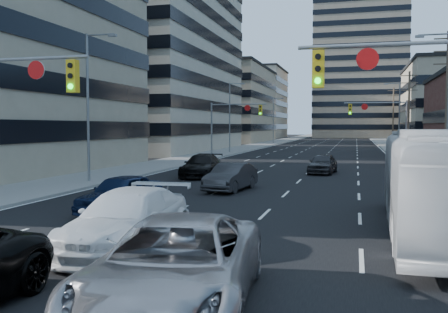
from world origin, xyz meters
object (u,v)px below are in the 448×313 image
silver_suv (176,266)px  white_van (127,220)px  sedan_blue (121,193)px  transit_bus (437,183)px

silver_suv → white_van: bearing=119.0°
white_van → sedan_blue: bearing=116.8°
silver_suv → transit_bus: transit_bus is taller
silver_suv → sedan_blue: size_ratio=1.38×
white_van → sedan_blue: size_ratio=1.28×
sedan_blue → white_van: bearing=-54.6°
white_van → silver_suv: size_ratio=0.93×
silver_suv → sedan_blue: bearing=114.7°
transit_bus → white_van: bearing=-152.4°
silver_suv → transit_bus: bearing=48.3°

